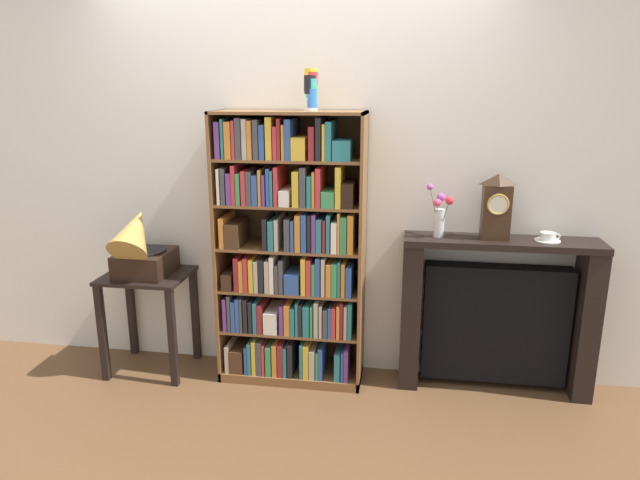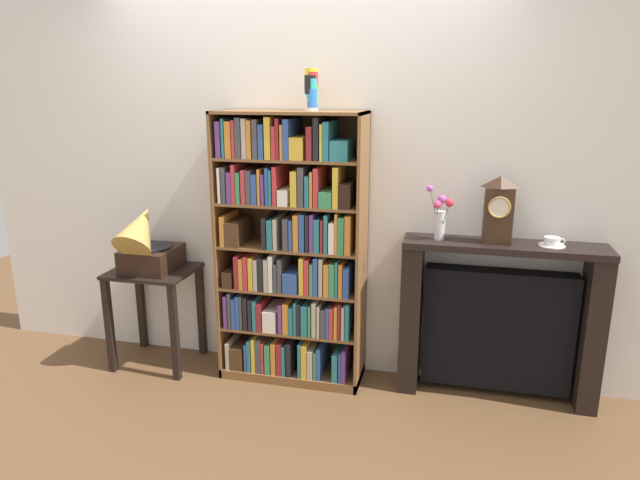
{
  "view_description": "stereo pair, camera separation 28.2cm",
  "coord_description": "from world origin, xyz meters",
  "px_view_note": "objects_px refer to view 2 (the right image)",
  "views": [
    {
      "loc": [
        0.71,
        -3.26,
        1.85
      ],
      "look_at": [
        0.18,
        0.08,
        0.94
      ],
      "focal_mm": 31.81,
      "sensor_mm": 36.0,
      "label": 1
    },
    {
      "loc": [
        0.99,
        -3.21,
        1.85
      ],
      "look_at": [
        0.18,
        0.08,
        0.94
      ],
      "focal_mm": 31.81,
      "sensor_mm": 36.0,
      "label": 2
    }
  ],
  "objects_px": {
    "teacup_with_saucer": "(552,242)",
    "cup_stack": "(311,90)",
    "side_table_left": "(155,294)",
    "bookshelf": "(290,256)",
    "mantel_clock": "(498,210)",
    "flower_vase": "(441,216)",
    "fireplace_mantel": "(498,321)",
    "gramophone": "(146,243)"
  },
  "relations": [
    {
      "from": "gramophone",
      "to": "teacup_with_saucer",
      "type": "height_order",
      "value": "gramophone"
    },
    {
      "from": "gramophone",
      "to": "flower_vase",
      "type": "xyz_separation_m",
      "value": [
        1.86,
        0.14,
        0.25
      ]
    },
    {
      "from": "side_table_left",
      "to": "teacup_with_saucer",
      "type": "xyz_separation_m",
      "value": [
        2.49,
        0.09,
        0.5
      ]
    },
    {
      "from": "side_table_left",
      "to": "flower_vase",
      "type": "relative_size",
      "value": 2.07
    },
    {
      "from": "bookshelf",
      "to": "flower_vase",
      "type": "bearing_deg",
      "value": 2.82
    },
    {
      "from": "fireplace_mantel",
      "to": "mantel_clock",
      "type": "bearing_deg",
      "value": -153.56
    },
    {
      "from": "cup_stack",
      "to": "mantel_clock",
      "type": "bearing_deg",
      "value": 0.85
    },
    {
      "from": "flower_vase",
      "to": "teacup_with_saucer",
      "type": "xyz_separation_m",
      "value": [
        0.63,
        0.01,
        -0.12
      ]
    },
    {
      "from": "gramophone",
      "to": "bookshelf",
      "type": "bearing_deg",
      "value": 5.99
    },
    {
      "from": "bookshelf",
      "to": "fireplace_mantel",
      "type": "relative_size",
      "value": 1.48
    },
    {
      "from": "bookshelf",
      "to": "flower_vase",
      "type": "relative_size",
      "value": 5.25
    },
    {
      "from": "bookshelf",
      "to": "side_table_left",
      "type": "height_order",
      "value": "bookshelf"
    },
    {
      "from": "gramophone",
      "to": "side_table_left",
      "type": "bearing_deg",
      "value": 90.0
    },
    {
      "from": "mantel_clock",
      "to": "fireplace_mantel",
      "type": "bearing_deg",
      "value": 26.44
    },
    {
      "from": "side_table_left",
      "to": "teacup_with_saucer",
      "type": "distance_m",
      "value": 2.54
    },
    {
      "from": "fireplace_mantel",
      "to": "mantel_clock",
      "type": "xyz_separation_m",
      "value": [
        -0.05,
        -0.03,
        0.69
      ]
    },
    {
      "from": "side_table_left",
      "to": "mantel_clock",
      "type": "relative_size",
      "value": 1.73
    },
    {
      "from": "bookshelf",
      "to": "cup_stack",
      "type": "distance_m",
      "value": 1.02
    },
    {
      "from": "cup_stack",
      "to": "fireplace_mantel",
      "type": "distance_m",
      "value": 1.78
    },
    {
      "from": "cup_stack",
      "to": "flower_vase",
      "type": "distance_m",
      "value": 1.06
    },
    {
      "from": "fireplace_mantel",
      "to": "flower_vase",
      "type": "height_order",
      "value": "flower_vase"
    },
    {
      "from": "fireplace_mantel",
      "to": "gramophone",
      "type": "bearing_deg",
      "value": -175.56
    },
    {
      "from": "teacup_with_saucer",
      "to": "cup_stack",
      "type": "bearing_deg",
      "value": -179.25
    },
    {
      "from": "gramophone",
      "to": "mantel_clock",
      "type": "height_order",
      "value": "mantel_clock"
    },
    {
      "from": "side_table_left",
      "to": "cup_stack",
      "type": "bearing_deg",
      "value": 3.79
    },
    {
      "from": "gramophone",
      "to": "flower_vase",
      "type": "bearing_deg",
      "value": 4.44
    },
    {
      "from": "fireplace_mantel",
      "to": "mantel_clock",
      "type": "distance_m",
      "value": 0.7
    },
    {
      "from": "cup_stack",
      "to": "gramophone",
      "type": "relative_size",
      "value": 0.47
    },
    {
      "from": "bookshelf",
      "to": "flower_vase",
      "type": "distance_m",
      "value": 0.96
    },
    {
      "from": "bookshelf",
      "to": "gramophone",
      "type": "xyz_separation_m",
      "value": [
        -0.95,
        -0.1,
        0.05
      ]
    },
    {
      "from": "bookshelf",
      "to": "cup_stack",
      "type": "height_order",
      "value": "cup_stack"
    },
    {
      "from": "cup_stack",
      "to": "bookshelf",
      "type": "bearing_deg",
      "value": -166.64
    },
    {
      "from": "side_table_left",
      "to": "bookshelf",
      "type": "bearing_deg",
      "value": 2.41
    },
    {
      "from": "fireplace_mantel",
      "to": "flower_vase",
      "type": "bearing_deg",
      "value": -175.59
    },
    {
      "from": "side_table_left",
      "to": "flower_vase",
      "type": "distance_m",
      "value": 1.96
    },
    {
      "from": "flower_vase",
      "to": "side_table_left",
      "type": "bearing_deg",
      "value": -177.39
    },
    {
      "from": "cup_stack",
      "to": "teacup_with_saucer",
      "type": "distance_m",
      "value": 1.64
    },
    {
      "from": "mantel_clock",
      "to": "flower_vase",
      "type": "bearing_deg",
      "value": -179.48
    },
    {
      "from": "side_table_left",
      "to": "fireplace_mantel",
      "type": "bearing_deg",
      "value": 2.92
    },
    {
      "from": "flower_vase",
      "to": "bookshelf",
      "type": "bearing_deg",
      "value": -177.18
    },
    {
      "from": "mantel_clock",
      "to": "flower_vase",
      "type": "height_order",
      "value": "mantel_clock"
    },
    {
      "from": "bookshelf",
      "to": "side_table_left",
      "type": "bearing_deg",
      "value": -177.59
    }
  ]
}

